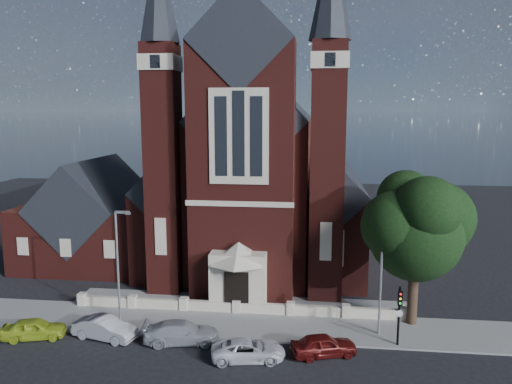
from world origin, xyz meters
TOP-DOWN VIEW (x-y plane):
  - ground at (0.00, 15.00)m, footprint 120.00×120.00m
  - pavement_strip at (0.00, 4.50)m, footprint 60.00×5.00m
  - forecourt_paving at (0.00, 8.50)m, footprint 26.00×3.00m
  - forecourt_wall at (0.00, 6.50)m, footprint 24.00×0.40m
  - church at (-0.00, 22.94)m, footprint 20.01×34.90m
  - parish_hall at (-16.00, 18.00)m, footprint 12.00×12.20m
  - street_tree at (12.60, 5.71)m, footprint 6.40×6.60m
  - street_lamp_left at (-7.91, 4.00)m, footprint 1.16×0.22m
  - street_lamp_right at (10.09, 4.00)m, footprint 1.16×0.22m
  - traffic_signal at (11.00, 2.43)m, footprint 0.28×0.42m
  - car_lime_van at (-12.63, 0.87)m, footprint 4.30×2.62m
  - car_silver_a at (-7.99, 1.39)m, footprint 4.58×2.47m
  - car_silver_b at (-2.80, 1.39)m, footprint 5.15×2.75m
  - car_white_suv at (1.76, -0.29)m, footprint 4.75×2.77m
  - car_dark_red at (6.29, 0.71)m, footprint 4.35×2.79m

SIDE VIEW (x-z plane):
  - ground at x=0.00m, z-range 0.00..0.00m
  - pavement_strip at x=0.00m, z-range -0.06..0.06m
  - forecourt_paving at x=0.00m, z-range -0.07..0.07m
  - forecourt_wall at x=0.00m, z-range -0.45..0.45m
  - car_white_suv at x=1.76m, z-range 0.00..1.24m
  - car_lime_van at x=-12.63m, z-range 0.00..1.37m
  - car_dark_red at x=6.29m, z-range 0.00..1.38m
  - car_silver_b at x=-2.80m, z-range 0.00..1.42m
  - car_silver_a at x=-7.99m, z-range 0.00..1.43m
  - traffic_signal at x=11.00m, z-range 0.58..4.58m
  - parish_hall at x=-16.00m, z-range -1.11..9.13m
  - street_lamp_left at x=-7.91m, z-range 0.55..8.64m
  - street_lamp_right at x=10.09m, z-range 0.55..8.64m
  - street_tree at x=12.60m, z-range 1.61..12.31m
  - church at x=0.00m, z-range -6.41..22.79m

